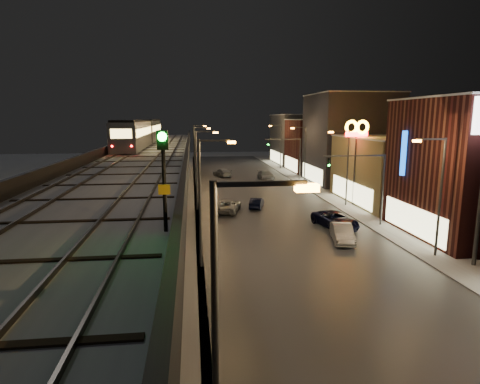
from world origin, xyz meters
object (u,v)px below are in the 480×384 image
car_near_white (257,203)px  car_mid_silver (228,206)px  rail_signal (163,161)px  car_onc_dark (335,220)px  car_onc_silver (342,234)px  car_onc_white (266,176)px  subway_train (142,132)px  car_mid_dark (222,173)px

car_near_white → car_mid_silver: (-3.52, -1.62, 0.10)m
rail_signal → car_onc_dark: (14.38, 22.58, -8.26)m
car_mid_silver → car_onc_silver: bearing=141.4°
car_near_white → car_onc_white: 21.37m
car_mid_silver → car_near_white: bearing=-139.4°
car_onc_silver → car_onc_dark: 4.52m
rail_signal → car_mid_silver: (4.78, 30.24, -8.31)m
car_onc_silver → subway_train: bearing=135.4°
subway_train → car_onc_dark: 34.04m
car_onc_silver → car_onc_dark: (0.97, 4.41, 0.02)m
subway_train → car_mid_silver: 22.69m
car_mid_silver → car_onc_dark: car_onc_dark is taller
subway_train → car_onc_white: bearing=12.1°
car_mid_dark → car_onc_white: (6.98, -5.00, 0.06)m
car_onc_silver → car_onc_dark: bearing=89.8°
subway_train → car_onc_silver: subway_train is taller
subway_train → car_mid_dark: (12.65, 9.23, -7.67)m
car_near_white → car_onc_white: size_ratio=0.71×
car_near_white → car_onc_silver: (5.12, -13.70, 0.13)m
car_onc_dark → subway_train: bearing=115.4°
subway_train → car_near_white: (14.70, -16.57, -7.76)m
car_mid_silver → car_mid_dark: 27.46m
subway_train → car_onc_dark: subway_train is taller
rail_signal → car_mid_silver: bearing=81.0°
subway_train → car_onc_white: 21.47m
rail_signal → car_near_white: rail_signal is taller
car_onc_dark → rail_signal: bearing=-135.9°
car_onc_dark → car_onc_white: bearing=78.8°
car_mid_dark → car_onc_dark: bearing=85.1°
rail_signal → subway_train: bearing=97.5°
car_mid_silver → car_onc_white: car_onc_white is taller
car_onc_white → car_near_white: bearing=-105.6°
car_near_white → car_mid_dark: 25.88m
rail_signal → car_mid_dark: (6.25, 57.67, -8.32)m
car_mid_dark → car_onc_silver: size_ratio=1.08×
car_near_white → car_mid_silver: bearing=41.4°
car_onc_silver → car_mid_dark: bearing=112.4°
subway_train → car_near_white: bearing=-48.4°
subway_train → car_onc_silver: 36.98m
rail_signal → car_onc_silver: 24.06m
rail_signal → car_mid_dark: bearing=83.8°
subway_train → car_onc_silver: bearing=-56.8°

